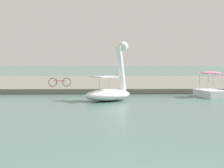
# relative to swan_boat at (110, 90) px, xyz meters

# --- Properties ---
(shore_bank_far) EXTENTS (125.58, 22.75, 0.37)m
(shore_bank_far) POSITION_rel_swan_boat_xyz_m (0.54, 15.37, -0.47)
(shore_bank_far) COLOR #6B665B
(shore_bank_far) RESTS_ON ground_plane
(swan_boat) EXTENTS (3.40, 3.01, 3.53)m
(swan_boat) POSITION_rel_swan_boat_xyz_m (0.00, 0.00, 0.00)
(swan_boat) COLOR white
(swan_boat) RESTS_ON ground_plane
(pedal_boat_pink) EXTENTS (1.84, 2.52, 1.68)m
(pedal_boat_pink) POSITION_rel_swan_boat_xyz_m (6.66, 1.96, -0.17)
(pedal_boat_pink) COLOR white
(pedal_boat_pink) RESTS_ON ground_plane
(bicycle_parked) EXTENTS (1.73, 0.31, 0.67)m
(bicycle_parked) POSITION_rel_swan_boat_xyz_m (-3.82, 6.70, 0.06)
(bicycle_parked) COLOR black
(bicycle_parked) RESTS_ON shore_bank_far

